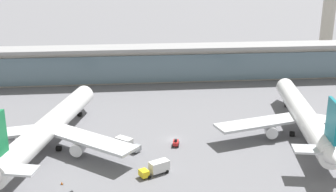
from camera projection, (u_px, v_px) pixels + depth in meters
ground_plane at (173, 139)px, 116.70m from camera, size 1200.00×1200.00×0.00m
airliner_left_stand at (48, 128)px, 109.62m from camera, size 50.70×67.05×18.07m
airliner_centre_stand at (304, 116)px, 118.33m from camera, size 51.30×67.52×18.07m
service_truck_near_nose_yellow at (156, 168)px, 96.64m from camera, size 7.55×5.34×3.10m
service_truck_under_wing_red at (176, 143)px, 112.09m from camera, size 2.20×3.12×2.05m
service_truck_by_tail_grey at (126, 144)px, 109.67m from camera, size 7.03×6.52×3.10m
terminal_building at (156, 63)px, 172.54m from camera, size 194.41×12.80×15.20m
safety_cone_alpha at (62, 183)px, 92.47m from camera, size 0.62×0.62×0.70m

